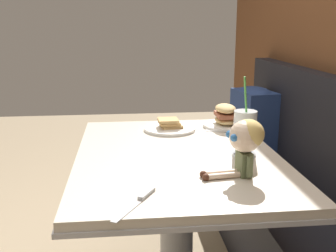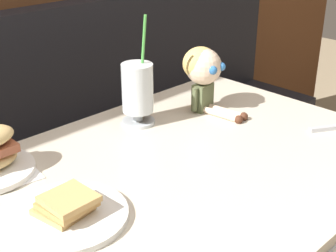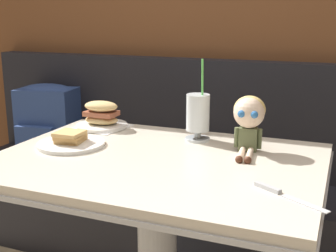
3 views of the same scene
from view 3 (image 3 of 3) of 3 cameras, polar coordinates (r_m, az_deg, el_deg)
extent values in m
cube|color=brown|center=(2.27, 7.47, 13.61)|extent=(4.40, 0.08, 2.40)
cube|color=black|center=(2.24, 4.78, -12.24)|extent=(2.60, 0.48, 0.45)
cube|color=black|center=(2.24, 6.49, 1.38)|extent=(2.60, 0.10, 0.55)
cube|color=beige|center=(1.53, -1.46, -4.59)|extent=(1.10, 0.80, 0.03)
cube|color=#B7BABF|center=(1.54, -1.45, -5.40)|extent=(1.11, 0.81, 0.02)
cylinder|color=white|center=(1.70, -12.29, -2.25)|extent=(0.25, 0.25, 0.01)
cube|color=tan|center=(1.70, -12.29, -1.74)|extent=(0.11, 0.11, 0.01)
cube|color=tan|center=(1.69, -12.37, -1.35)|extent=(0.10, 0.10, 0.01)
cube|color=tan|center=(1.68, -12.46, -0.91)|extent=(0.10, 0.10, 0.01)
cylinder|color=silver|center=(1.74, 3.78, -1.65)|extent=(0.10, 0.10, 0.01)
cylinder|color=silver|center=(1.73, 3.79, -1.02)|extent=(0.03, 0.03, 0.03)
cylinder|color=silver|center=(1.71, 3.84, 1.73)|extent=(0.09, 0.09, 0.14)
cylinder|color=#E0DB6B|center=(1.71, 3.83, 1.34)|extent=(0.08, 0.08, 0.12)
cylinder|color=#51B74C|center=(1.68, 4.41, 4.84)|extent=(0.01, 0.03, 0.22)
cube|color=white|center=(1.94, -8.45, -0.15)|extent=(0.23, 0.23, 0.00)
cylinder|color=white|center=(1.94, -8.45, 0.08)|extent=(0.22, 0.22, 0.01)
ellipsoid|color=tan|center=(1.94, -8.48, 0.78)|extent=(0.15, 0.10, 0.04)
cube|color=#995138|center=(1.93, -8.51, 1.59)|extent=(0.14, 0.09, 0.02)
ellipsoid|color=tan|center=(1.92, -8.54, 2.52)|extent=(0.15, 0.10, 0.04)
cube|color=silver|center=(1.22, 17.05, -9.44)|extent=(0.13, 0.09, 0.00)
cube|color=#B2B5BA|center=(1.29, 12.62, -7.67)|extent=(0.08, 0.06, 0.01)
cube|color=#5B6642|center=(1.62, 10.16, -1.67)|extent=(0.07, 0.05, 0.08)
sphere|color=beige|center=(1.59, 10.32, 1.71)|extent=(0.11, 0.11, 0.11)
ellipsoid|color=#D8B766|center=(1.60, 10.37, 2.08)|extent=(0.12, 0.12, 0.10)
sphere|color=#2D6BB2|center=(1.55, 9.34, 1.54)|extent=(0.03, 0.03, 0.03)
sphere|color=#2D6BB2|center=(1.54, 10.97, 1.43)|extent=(0.03, 0.03, 0.03)
cylinder|color=beige|center=(1.55, 9.31, -3.57)|extent=(0.03, 0.12, 0.02)
cylinder|color=beige|center=(1.55, 10.34, -3.64)|extent=(0.03, 0.12, 0.02)
sphere|color=#4C2819|center=(1.49, 9.06, -4.25)|extent=(0.03, 0.03, 0.03)
sphere|color=#4C2819|center=(1.49, 10.13, -4.33)|extent=(0.03, 0.03, 0.03)
cylinder|color=#5B6642|center=(1.62, 8.73, -1.43)|extent=(0.02, 0.02, 0.07)
cylinder|color=#5B6642|center=(1.61, 11.62, -1.62)|extent=(0.02, 0.02, 0.07)
cube|color=navy|center=(2.51, -14.98, 0.36)|extent=(0.33, 0.24, 0.38)
cube|color=navy|center=(2.44, -16.54, -2.00)|extent=(0.22, 0.08, 0.17)
ellipsoid|color=navy|center=(2.47, -15.24, 4.41)|extent=(0.31, 0.23, 0.07)
camera|label=1|loc=(1.49, 63.84, 7.94)|focal=43.52mm
camera|label=2|loc=(1.49, -45.17, 14.39)|focal=51.57mm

